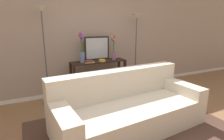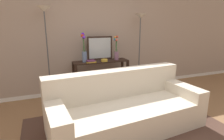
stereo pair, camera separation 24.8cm
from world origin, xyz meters
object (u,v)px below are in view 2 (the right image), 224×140
(floor_lamp_right, at_px, (140,31))
(vase_tall_flowers, at_px, (84,51))
(book_stack, at_px, (91,61))
(vase_short_flowers, at_px, (116,49))
(couch, at_px, (125,109))
(floor_lamp_left, at_px, (46,28))
(fruit_bowl, at_px, (104,60))
(wall_mirror, at_px, (100,48))
(console_table, at_px, (101,72))
(book_row_under_console, at_px, (86,94))

(floor_lamp_right, xyz_separation_m, vase_tall_flowers, (-1.36, -0.00, -0.39))
(vase_tall_flowers, relative_size, book_stack, 2.87)
(floor_lamp_right, relative_size, vase_short_flowers, 3.33)
(couch, xyz_separation_m, floor_lamp_left, (-1.02, 1.48, 1.22))
(floor_lamp_left, relative_size, fruit_bowl, 12.93)
(floor_lamp_right, bearing_deg, wall_mirror, 170.74)
(console_table, height_order, vase_tall_flowers, vase_tall_flowers)
(book_stack, bearing_deg, wall_mirror, 40.22)
(floor_lamp_left, bearing_deg, vase_tall_flowers, -0.03)
(floor_lamp_right, relative_size, wall_mirror, 3.10)
(wall_mirror, bearing_deg, floor_lamp_right, -9.26)
(book_stack, bearing_deg, vase_tall_flowers, 144.28)
(floor_lamp_right, height_order, fruit_bowl, floor_lamp_right)
(vase_short_flowers, xyz_separation_m, fruit_bowl, (-0.33, -0.10, -0.23))
(console_table, bearing_deg, vase_short_flowers, -1.50)
(console_table, height_order, floor_lamp_left, floor_lamp_left)
(couch, xyz_separation_m, book_stack, (-0.16, 1.39, 0.52))
(floor_lamp_right, relative_size, book_stack, 8.37)
(floor_lamp_right, xyz_separation_m, book_row_under_console, (-1.34, 0.01, -1.39))
(console_table, bearing_deg, vase_tall_flowers, -178.27)
(vase_tall_flowers, height_order, vase_short_flowers, vase_tall_flowers)
(fruit_bowl, bearing_deg, floor_lamp_left, 175.38)
(couch, distance_m, floor_lamp_left, 2.17)
(floor_lamp_left, bearing_deg, book_stack, -5.77)
(floor_lamp_right, height_order, book_stack, floor_lamp_right)
(floor_lamp_left, height_order, floor_lamp_right, floor_lamp_left)
(vase_tall_flowers, bearing_deg, book_row_under_console, 40.83)
(fruit_bowl, distance_m, book_row_under_console, 0.88)
(book_row_under_console, bearing_deg, book_stack, -42.42)
(couch, height_order, vase_tall_flowers, vase_tall_flowers)
(fruit_bowl, xyz_separation_m, book_row_under_console, (-0.41, 0.11, -0.77))
(floor_lamp_left, height_order, wall_mirror, floor_lamp_left)
(console_table, bearing_deg, couch, -93.87)
(floor_lamp_left, relative_size, wall_mirror, 3.28)
(floor_lamp_right, height_order, book_row_under_console, floor_lamp_right)
(console_table, bearing_deg, fruit_bowl, -67.02)
(console_table, relative_size, book_row_under_console, 4.28)
(wall_mirror, distance_m, fruit_bowl, 0.35)
(floor_lamp_left, xyz_separation_m, book_stack, (0.86, -0.09, -0.70))
(console_table, distance_m, book_row_under_console, 0.61)
(fruit_bowl, bearing_deg, console_table, 112.98)
(couch, distance_m, book_stack, 1.49)
(fruit_bowl, bearing_deg, book_stack, 178.67)
(vase_tall_flowers, height_order, book_stack, vase_tall_flowers)
(book_row_under_console, bearing_deg, floor_lamp_left, -179.16)
(wall_mirror, bearing_deg, console_table, -100.99)
(console_table, height_order, vase_short_flowers, vase_short_flowers)
(vase_short_flowers, relative_size, fruit_bowl, 3.67)
(console_table, relative_size, wall_mirror, 2.12)
(couch, xyz_separation_m, vase_tall_flowers, (-0.28, 1.48, 0.75))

